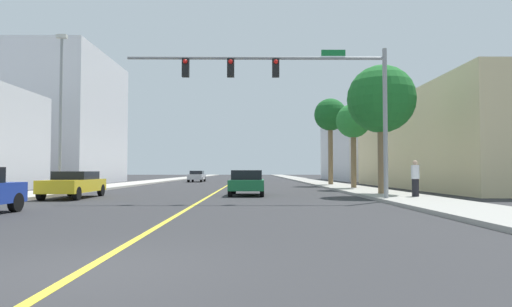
# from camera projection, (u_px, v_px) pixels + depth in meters

# --- Properties ---
(ground) EXTENTS (192.00, 192.00, 0.00)m
(ground) POSITION_uv_depth(u_px,v_px,m) (232.00, 183.00, 47.87)
(ground) COLOR #2D2D30
(sidewalk_left) EXTENTS (3.31, 168.00, 0.15)m
(sidewalk_left) POSITION_uv_depth(u_px,v_px,m) (145.00, 182.00, 47.80)
(sidewalk_left) COLOR #B2ADA3
(sidewalk_left) RESTS_ON ground
(sidewalk_right) EXTENTS (3.31, 168.00, 0.15)m
(sidewalk_right) POSITION_uv_depth(u_px,v_px,m) (318.00, 182.00, 47.95)
(sidewalk_right) COLOR #9E9B93
(sidewalk_right) RESTS_ON ground
(lane_marking_center) EXTENTS (0.16, 144.00, 0.01)m
(lane_marking_center) POSITION_uv_depth(u_px,v_px,m) (232.00, 183.00, 47.87)
(lane_marking_center) COLOR yellow
(lane_marking_center) RESTS_ON ground
(building_left_far) EXTENTS (14.44, 15.24, 14.08)m
(building_left_far) POSITION_uv_depth(u_px,v_px,m) (42.00, 119.00, 47.48)
(building_left_far) COLOR silver
(building_left_far) RESTS_ON ground
(building_right_near) EXTENTS (13.65, 24.66, 7.12)m
(building_right_near) POSITION_uv_depth(u_px,v_px,m) (483.00, 143.00, 33.80)
(building_right_near) COLOR beige
(building_right_near) RESTS_ON ground
(building_right_far) EXTENTS (15.71, 21.31, 9.00)m
(building_right_far) POSITION_uv_depth(u_px,v_px,m) (388.00, 149.00, 61.01)
(building_right_far) COLOR silver
(building_right_far) RESTS_ON ground
(traffic_signal_mast) EXTENTS (11.78, 0.36, 6.80)m
(traffic_signal_mast) POSITION_uv_depth(u_px,v_px,m) (298.00, 85.00, 19.45)
(traffic_signal_mast) COLOR gray
(traffic_signal_mast) RESTS_ON sidewalk_right
(street_lamp) EXTENTS (0.56, 0.28, 8.93)m
(street_lamp) POSITION_uv_depth(u_px,v_px,m) (61.00, 105.00, 24.12)
(street_lamp) COLOR gray
(street_lamp) RESTS_ON sidewalk_left
(palm_near) EXTENTS (3.68, 3.68, 6.98)m
(palm_near) POSITION_uv_depth(u_px,v_px,m) (381.00, 100.00, 23.36)
(palm_near) COLOR brown
(palm_near) RESTS_ON sidewalk_right
(palm_mid) EXTENTS (2.47, 2.47, 6.09)m
(palm_mid) POSITION_uv_depth(u_px,v_px,m) (353.00, 122.00, 31.10)
(palm_mid) COLOR brown
(palm_mid) RESTS_ON sidewalk_right
(palm_far) EXTENTS (2.91, 2.91, 7.77)m
(palm_far) POSITION_uv_depth(u_px,v_px,m) (330.00, 116.00, 38.90)
(palm_far) COLOR brown
(palm_far) RESTS_ON sidewalk_right
(car_green) EXTENTS (1.98, 4.05, 1.40)m
(car_green) POSITION_uv_depth(u_px,v_px,m) (247.00, 182.00, 23.98)
(car_green) COLOR #196638
(car_green) RESTS_ON ground
(car_silver) EXTENTS (1.75, 4.54, 1.36)m
(car_silver) POSITION_uv_depth(u_px,v_px,m) (197.00, 176.00, 52.49)
(car_silver) COLOR #BCBCC1
(car_silver) RESTS_ON ground
(car_yellow) EXTENTS (1.95, 4.57, 1.34)m
(car_yellow) POSITION_uv_depth(u_px,v_px,m) (74.00, 184.00, 21.67)
(car_yellow) COLOR gold
(car_yellow) RESTS_ON ground
(pedestrian) EXTENTS (0.38, 0.38, 1.72)m
(pedestrian) POSITION_uv_depth(u_px,v_px,m) (415.00, 178.00, 20.47)
(pedestrian) COLOR black
(pedestrian) RESTS_ON sidewalk_right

